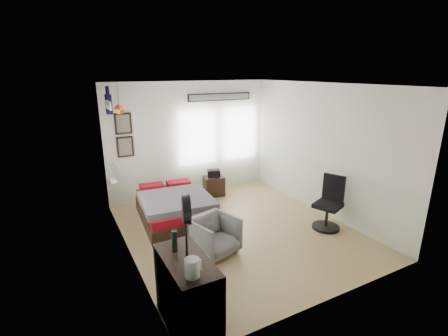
# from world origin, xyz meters

# --- Properties ---
(ground_plane) EXTENTS (4.00, 4.50, 0.01)m
(ground_plane) POSITION_xyz_m (0.00, 0.00, -0.01)
(ground_plane) COLOR #A1804C
(room_shell) EXTENTS (4.02, 4.52, 2.71)m
(room_shell) POSITION_xyz_m (-0.08, 0.19, 1.61)
(room_shell) COLOR beige
(room_shell) RESTS_ON ground_plane
(wall_decor) EXTENTS (3.55, 1.32, 1.44)m
(wall_decor) POSITION_xyz_m (-1.10, 1.96, 2.10)
(wall_decor) COLOR black
(wall_decor) RESTS_ON room_shell
(bed) EXTENTS (1.42, 1.90, 0.58)m
(bed) POSITION_xyz_m (-0.93, 0.96, 0.28)
(bed) COLOR black
(bed) RESTS_ON ground_plane
(dresser) EXTENTS (0.48, 1.00, 0.90)m
(dresser) POSITION_xyz_m (-1.74, -1.80, 0.45)
(dresser) COLOR black
(dresser) RESTS_ON ground_plane
(armchair) EXTENTS (0.83, 0.84, 0.63)m
(armchair) POSITION_xyz_m (-0.75, -0.49, 0.31)
(armchair) COLOR gray
(armchair) RESTS_ON ground_plane
(nightstand) EXTENTS (0.52, 0.45, 0.47)m
(nightstand) POSITION_xyz_m (0.40, 1.87, 0.23)
(nightstand) COLOR black
(nightstand) RESTS_ON ground_plane
(task_chair) EXTENTS (0.59, 0.59, 1.04)m
(task_chair) POSITION_xyz_m (1.59, -0.69, 0.42)
(task_chair) COLOR black
(task_chair) RESTS_ON ground_plane
(kettle) EXTENTS (0.18, 0.15, 0.20)m
(kettle) POSITION_xyz_m (-1.80, -2.12, 1.00)
(kettle) COLOR silver
(kettle) RESTS_ON dresser
(bottle) EXTENTS (0.07, 0.07, 0.26)m
(bottle) POSITION_xyz_m (-1.79, -1.58, 1.03)
(bottle) COLOR black
(bottle) RESTS_ON dresser
(stand_fan) EXTENTS (0.17, 0.32, 0.80)m
(stand_fan) POSITION_xyz_m (-1.75, -1.87, 1.52)
(stand_fan) COLOR black
(stand_fan) RESTS_ON dresser
(black_bag) EXTENTS (0.34, 0.28, 0.17)m
(black_bag) POSITION_xyz_m (0.40, 1.87, 0.56)
(black_bag) COLOR black
(black_bag) RESTS_ON nightstand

